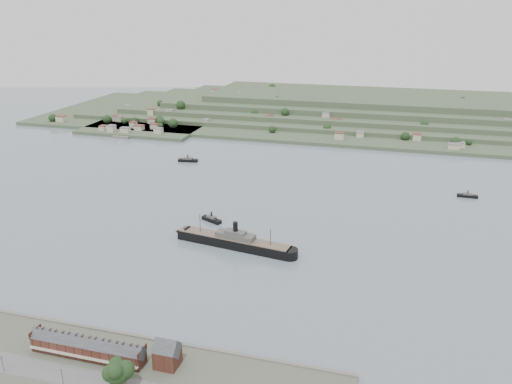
% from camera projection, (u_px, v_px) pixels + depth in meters
% --- Properties ---
extents(ground, '(1400.00, 1400.00, 0.00)m').
position_uv_depth(ground, '(227.00, 220.00, 378.09)').
color(ground, slate).
rests_on(ground, ground).
extents(terrace_row, '(55.60, 9.80, 11.07)m').
position_uv_depth(terrace_row, '(88.00, 347.00, 226.39)').
color(terrace_row, '#462319').
rests_on(terrace_row, ground).
extents(gabled_building, '(10.40, 10.18, 14.09)m').
position_uv_depth(gabled_building, '(167.00, 353.00, 220.23)').
color(gabled_building, '#462319').
rests_on(gabled_building, ground).
extents(far_peninsula, '(760.00, 309.00, 30.00)m').
position_uv_depth(far_peninsula, '(331.00, 110.00, 722.15)').
color(far_peninsula, '#3A4E34').
rests_on(far_peninsula, ground).
extents(steamship, '(91.41, 23.19, 21.99)m').
position_uv_depth(steamship, '(230.00, 241.00, 335.62)').
color(steamship, black).
rests_on(steamship, ground).
extents(tugboat, '(17.49, 11.39, 7.72)m').
position_uv_depth(tugboat, '(212.00, 219.00, 375.00)').
color(tugboat, black).
rests_on(tugboat, ground).
extents(ferry_west, '(21.08, 8.84, 7.66)m').
position_uv_depth(ferry_west, '(188.00, 160.00, 519.73)').
color(ferry_west, black).
rests_on(ferry_west, ground).
extents(ferry_east, '(16.66, 4.84, 6.22)m').
position_uv_depth(ferry_east, '(467.00, 196.00, 422.83)').
color(ferry_east, black).
rests_on(ferry_east, ground).
extents(fig_tree, '(12.66, 10.97, 14.13)m').
position_uv_depth(fig_tree, '(118.00, 372.00, 205.55)').
color(fig_tree, '#41291E').
rests_on(fig_tree, ground).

